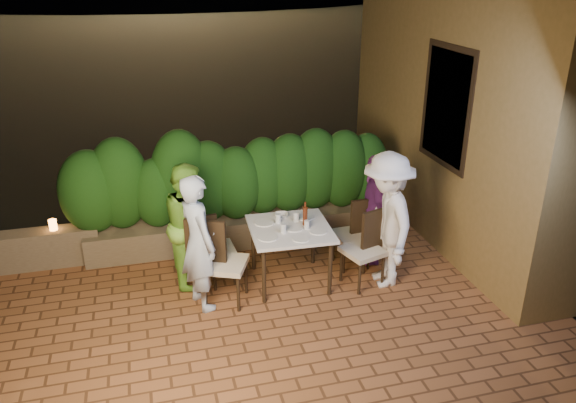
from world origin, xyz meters
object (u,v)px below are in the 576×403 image
object	(u,v)px
diner_blue	(198,243)
diner_green	(190,224)
chair_right_front	(363,249)
diner_white	(386,220)
diner_purple	(374,209)
beer_bottle	(305,214)
chair_left_back	(217,248)
dining_table	(290,255)
chair_right_back	(352,234)
bowl	(282,215)
parapet_lamp	(53,225)
chair_left_front	(225,262)

from	to	relation	value
diner_blue	diner_green	size ratio (longest dim) A/B	1.04
chair_right_front	diner_white	xyz separation A→B (m)	(0.27, -0.03, 0.37)
diner_purple	beer_bottle	bearing A→B (deg)	-64.72
chair_left_back	diner_blue	bearing A→B (deg)	-121.46
dining_table	chair_left_back	xyz separation A→B (m)	(-0.87, 0.25, 0.08)
chair_right_back	diner_blue	size ratio (longest dim) A/B	0.57
dining_table	chair_right_back	xyz separation A→B (m)	(0.88, 0.20, 0.08)
chair_right_back	beer_bottle	bearing A→B (deg)	10.85
dining_table	diner_purple	world-z (taller)	diner_purple
diner_green	diner_purple	bearing A→B (deg)	-90.03
bowl	chair_left_back	bearing A→B (deg)	-174.56
chair_right_front	diner_white	world-z (taller)	diner_white
chair_right_back	parapet_lamp	distance (m)	3.87
chair_right_front	diner_blue	bearing A→B (deg)	-18.56
chair_left_back	bowl	bearing A→B (deg)	2.09
chair_left_back	diner_purple	xyz separation A→B (m)	(2.07, 0.01, 0.29)
diner_blue	bowl	bearing A→B (deg)	-82.86
chair_left_back	chair_right_front	xyz separation A→B (m)	(1.72, -0.53, 0.02)
beer_bottle	chair_right_front	distance (m)	0.83
chair_right_front	diner_blue	distance (m)	2.00
beer_bottle	diner_purple	bearing A→B (deg)	13.03
chair_left_front	diner_purple	bearing A→B (deg)	37.17
dining_table	chair_right_front	bearing A→B (deg)	-18.28
chair_right_back	parapet_lamp	size ratio (longest dim) A/B	6.55
chair_left_front	chair_right_front	world-z (taller)	chair_left_front
dining_table	chair_left_front	xyz separation A→B (m)	(-0.84, -0.23, 0.14)
chair_left_front	diner_purple	distance (m)	2.11
chair_right_front	parapet_lamp	bearing A→B (deg)	-39.13
diner_white	beer_bottle	bearing A→B (deg)	-106.09
bowl	diner_blue	xyz separation A→B (m)	(-1.11, -0.56, 0.04)
chair_right_front	parapet_lamp	size ratio (longest dim) A/B	6.86
dining_table	bowl	size ratio (longest dim) A/B	5.69
parapet_lamp	diner_blue	bearing A→B (deg)	-40.01
dining_table	bowl	world-z (taller)	bowl
chair_right_back	diner_purple	size ratio (longest dim) A/B	0.62
dining_table	beer_bottle	size ratio (longest dim) A/B	3.20
bowl	chair_right_back	world-z (taller)	chair_right_back
diner_blue	diner_purple	world-z (taller)	diner_blue
dining_table	diner_green	xyz separation A→B (m)	(-1.17, 0.36, 0.40)
diner_purple	chair_left_back	bearing A→B (deg)	-77.60
bowl	chair_right_front	xyz separation A→B (m)	(0.87, -0.61, -0.29)
dining_table	parapet_lamp	distance (m)	3.11
chair_left_front	diner_blue	distance (m)	0.41
chair_left_back	diner_white	size ratio (longest dim) A/B	0.54
dining_table	diner_blue	distance (m)	1.23
chair_left_back	diner_green	xyz separation A→B (m)	(-0.30, 0.11, 0.31)
beer_bottle	diner_green	world-z (taller)	diner_green
diner_white	diner_purple	xyz separation A→B (m)	(0.08, 0.57, -0.11)
dining_table	parapet_lamp	size ratio (longest dim) A/B	6.89
parapet_lamp	chair_right_front	bearing A→B (deg)	-22.09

